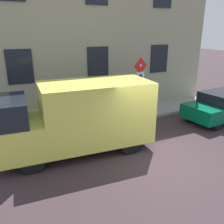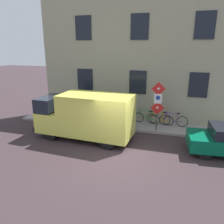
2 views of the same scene
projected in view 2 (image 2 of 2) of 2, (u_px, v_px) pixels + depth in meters
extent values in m
plane|color=#35292C|center=(116.00, 156.00, 10.39)|extent=(80.00, 80.00, 0.00)
cube|color=gray|center=(134.00, 125.00, 14.26)|extent=(1.85, 15.29, 0.14)
cube|color=#9C987D|center=(140.00, 58.00, 14.25)|extent=(0.70, 13.29, 8.37)
cube|color=black|center=(198.00, 85.00, 13.35)|extent=(0.06, 1.10, 1.50)
cube|color=black|center=(138.00, 82.00, 14.34)|extent=(0.06, 1.10, 1.50)
cube|color=black|center=(85.00, 80.00, 15.33)|extent=(0.06, 1.10, 1.50)
cube|color=black|center=(205.00, 25.00, 12.39)|extent=(0.06, 1.10, 1.50)
cube|color=black|center=(140.00, 27.00, 13.38)|extent=(0.06, 1.10, 1.50)
cube|color=black|center=(83.00, 28.00, 14.37)|extent=(0.06, 1.10, 1.50)
cylinder|color=#474C47|center=(157.00, 108.00, 12.83)|extent=(0.09, 0.09, 2.72)
pyramid|color=silver|center=(159.00, 89.00, 12.44)|extent=(0.11, 0.50, 0.50)
pyramid|color=red|center=(159.00, 89.00, 12.44)|extent=(0.10, 0.56, 0.56)
cube|color=white|center=(158.00, 99.00, 12.61)|extent=(0.10, 0.44, 0.56)
cylinder|color=#1933B2|center=(158.00, 98.00, 12.57)|extent=(0.04, 0.24, 0.24)
pyramid|color=silver|center=(157.00, 108.00, 12.75)|extent=(0.11, 0.50, 0.50)
pyramid|color=red|center=(157.00, 108.00, 12.76)|extent=(0.10, 0.56, 0.56)
cube|color=#DCDA54|center=(96.00, 115.00, 11.84)|extent=(2.22, 3.91, 2.18)
cube|color=#DCDA54|center=(55.00, 119.00, 12.83)|extent=(2.08, 1.51, 1.10)
cube|color=black|center=(51.00, 104.00, 12.64)|extent=(1.97, 1.09, 0.84)
cube|color=black|center=(45.00, 124.00, 13.18)|extent=(2.01, 0.28, 0.28)
cylinder|color=black|center=(50.00, 133.00, 12.11)|extent=(0.26, 0.77, 0.76)
cylinder|color=black|center=(67.00, 123.00, 13.69)|extent=(0.26, 0.77, 0.76)
cylinder|color=black|center=(108.00, 142.00, 11.03)|extent=(0.26, 0.77, 0.76)
cylinder|color=black|center=(119.00, 130.00, 12.62)|extent=(0.26, 0.77, 0.76)
cylinder|color=black|center=(205.00, 153.00, 10.04)|extent=(0.23, 0.61, 0.60)
cylinder|color=black|center=(199.00, 140.00, 11.50)|extent=(0.23, 0.61, 0.60)
torus|color=black|center=(165.00, 120.00, 14.00)|extent=(0.17, 0.67, 0.66)
torus|color=black|center=(182.00, 122.00, 13.68)|extent=(0.17, 0.67, 0.66)
cylinder|color=purple|center=(171.00, 117.00, 13.84)|extent=(0.06, 0.60, 0.60)
cylinder|color=purple|center=(172.00, 113.00, 13.74)|extent=(0.06, 0.73, 0.07)
cylinder|color=purple|center=(177.00, 118.00, 13.73)|extent=(0.04, 0.19, 0.55)
cylinder|color=purple|center=(179.00, 122.00, 13.76)|extent=(0.05, 0.43, 0.12)
cylinder|color=purple|center=(165.00, 116.00, 13.92)|extent=(0.04, 0.09, 0.50)
cube|color=black|center=(178.00, 113.00, 13.62)|extent=(0.09, 0.20, 0.06)
cylinder|color=#262626|center=(166.00, 112.00, 13.83)|extent=(0.46, 0.05, 0.03)
torus|color=black|center=(152.00, 119.00, 14.26)|extent=(0.25, 0.68, 0.65)
torus|color=black|center=(168.00, 121.00, 13.87)|extent=(0.25, 0.68, 0.65)
cylinder|color=orange|center=(157.00, 116.00, 14.08)|extent=(0.11, 0.60, 0.60)
cylinder|color=orange|center=(158.00, 112.00, 13.97)|extent=(0.12, 0.73, 0.07)
cylinder|color=orange|center=(163.00, 117.00, 13.94)|extent=(0.06, 0.19, 0.55)
cylinder|color=orange|center=(165.00, 121.00, 13.96)|extent=(0.09, 0.43, 0.12)
cylinder|color=orange|center=(152.00, 115.00, 14.18)|extent=(0.05, 0.09, 0.50)
cube|color=black|center=(164.00, 112.00, 13.83)|extent=(0.10, 0.21, 0.06)
cylinder|color=#262626|center=(153.00, 110.00, 14.09)|extent=(0.46, 0.08, 0.03)
torus|color=black|center=(139.00, 117.00, 14.50)|extent=(0.22, 0.67, 0.66)
torus|color=black|center=(155.00, 119.00, 14.08)|extent=(0.22, 0.67, 0.66)
cylinder|color=#298D3A|center=(144.00, 115.00, 14.31)|extent=(0.12, 0.60, 0.60)
cylinder|color=#298D3A|center=(145.00, 111.00, 14.20)|extent=(0.14, 0.72, 0.07)
cylinder|color=#298D3A|center=(149.00, 116.00, 14.17)|extent=(0.06, 0.19, 0.55)
cylinder|color=#298D3A|center=(151.00, 120.00, 14.18)|extent=(0.10, 0.43, 0.12)
cylinder|color=#298D3A|center=(139.00, 114.00, 14.42)|extent=(0.05, 0.09, 0.50)
cube|color=black|center=(151.00, 111.00, 14.05)|extent=(0.11, 0.21, 0.06)
cylinder|color=#262626|center=(140.00, 109.00, 14.32)|extent=(0.46, 0.10, 0.03)
cylinder|color=#262B47|center=(127.00, 118.00, 14.13)|extent=(0.16, 0.16, 0.85)
cylinder|color=#262B47|center=(129.00, 118.00, 13.99)|extent=(0.16, 0.16, 0.85)
cube|color=green|center=(128.00, 107.00, 13.85)|extent=(0.45, 0.47, 0.62)
sphere|color=#936B4C|center=(128.00, 100.00, 13.72)|extent=(0.22, 0.22, 0.22)
cylinder|color=#2D5133|center=(129.00, 120.00, 13.63)|extent=(0.44, 0.44, 0.90)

